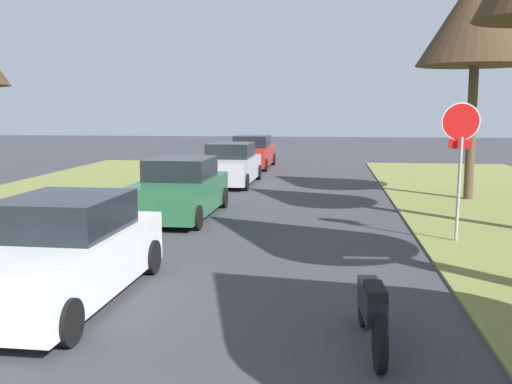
# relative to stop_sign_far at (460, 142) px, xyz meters

# --- Properties ---
(stop_sign_far) EXTENTS (0.81, 0.24, 2.97)m
(stop_sign_far) POSITION_rel_stop_sign_far_xyz_m (0.00, 0.00, 0.00)
(stop_sign_far) COLOR #9EA0A5
(stop_sign_far) RESTS_ON grass_verge_right
(street_tree_right_far) EXTENTS (3.59, 3.59, 7.03)m
(street_tree_right_far) POSITION_rel_stop_sign_far_xyz_m (1.65, 6.37, 3.41)
(street_tree_right_far) COLOR #4E3D2B
(street_tree_right_far) RESTS_ON grass_verge_right
(parked_sedan_white) EXTENTS (2.02, 4.44, 1.57)m
(parked_sedan_white) POSITION_rel_stop_sign_far_xyz_m (-6.76, -4.77, -1.47)
(parked_sedan_white) COLOR white
(parked_sedan_white) RESTS_ON ground
(parked_sedan_green) EXTENTS (2.02, 4.44, 1.57)m
(parked_sedan_green) POSITION_rel_stop_sign_far_xyz_m (-6.73, 2.40, -1.47)
(parked_sedan_green) COLOR #28663D
(parked_sedan_green) RESTS_ON ground
(parked_sedan_silver) EXTENTS (2.02, 4.44, 1.57)m
(parked_sedan_silver) POSITION_rel_stop_sign_far_xyz_m (-6.52, 9.50, -1.47)
(parked_sedan_silver) COLOR #BCBCC1
(parked_sedan_silver) RESTS_ON ground
(parked_sedan_red) EXTENTS (2.02, 4.44, 1.57)m
(parked_sedan_red) POSITION_rel_stop_sign_far_xyz_m (-6.50, 16.01, -1.47)
(parked_sedan_red) COLOR red
(parked_sedan_red) RESTS_ON ground
(parked_motorcycle) EXTENTS (0.60, 2.05, 0.97)m
(parked_motorcycle) POSITION_rel_stop_sign_far_xyz_m (-2.23, -6.07, -1.71)
(parked_motorcycle) COLOR black
(parked_motorcycle) RESTS_ON ground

